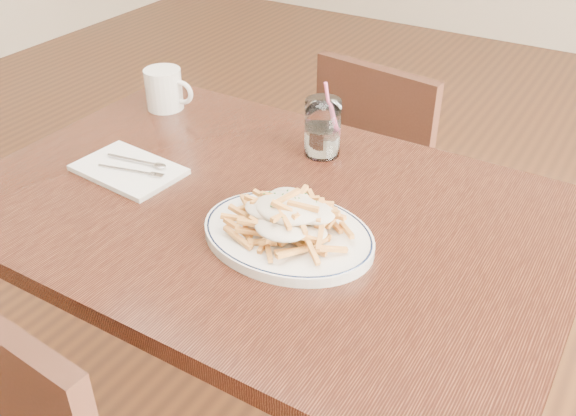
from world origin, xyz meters
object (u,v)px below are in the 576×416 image
Objects in this scene: water_glass at (322,131)px; fries_plate at (288,235)px; table at (263,235)px; chair_far at (385,169)px; coffee_mug at (165,89)px; loaded_fries at (288,214)px.

fries_plate is at bearing -71.77° from water_glass.
water_glass is (-0.11, 0.32, 0.04)m from fries_plate.
chair_far is at bearing 92.41° from table.
fries_plate is 0.66m from coffee_mug.
loaded_fries reaches higher than table.
chair_far is 4.64× the size of water_glass.
coffee_mug is at bearing 179.11° from water_glass.
coffee_mug is (-0.46, 0.25, 0.13)m from table.
table is 0.16m from fries_plate.
chair_far is 2.04× the size of fries_plate.
loaded_fries is (0.11, -0.08, 0.14)m from table.
loaded_fries is at bearing 45.00° from fries_plate.
chair_far is 0.72m from coffee_mug.
coffee_mug reaches higher than fries_plate.
water_glass is at bearing 89.63° from table.
chair_far is 2.94× the size of loaded_fries.
table is at bearing -28.66° from coffee_mug.
chair_far reaches higher than fries_plate.
table is 0.19m from loaded_fries.
loaded_fries reaches higher than fries_plate.
coffee_mug is (-0.57, 0.33, -0.01)m from loaded_fries.
fries_plate is at bearing -135.00° from loaded_fries.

